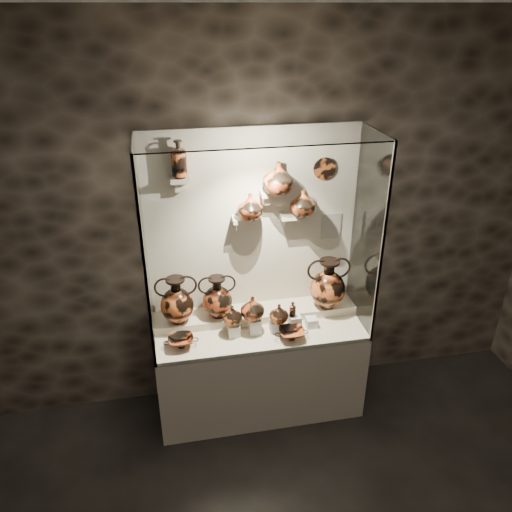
{
  "coord_description": "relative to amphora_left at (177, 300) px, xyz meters",
  "views": [
    {
      "loc": [
        -0.67,
        -1.1,
        3.2
      ],
      "look_at": [
        -0.03,
        2.21,
        1.48
      ],
      "focal_mm": 35.0,
      "sensor_mm": 36.0,
      "label": 1
    }
  ],
  "objects": [
    {
      "name": "ceiling",
      "position": [
        0.65,
        -2.31,
        2.1
      ],
      "size": [
        5.0,
        5.0,
        0.0
      ],
      "primitive_type": "plane",
      "color": "white",
      "rests_on": "wall_back"
    },
    {
      "name": "wall_back",
      "position": [
        0.65,
        0.19,
        0.5
      ],
      "size": [
        5.0,
        0.02,
        3.2
      ],
      "primitive_type": "cube",
      "color": "black",
      "rests_on": "ground"
    },
    {
      "name": "plinth",
      "position": [
        0.65,
        -0.13,
        -0.7
      ],
      "size": [
        1.7,
        0.6,
        0.8
      ],
      "primitive_type": "cube",
      "color": "beige",
      "rests_on": "floor"
    },
    {
      "name": "front_tier",
      "position": [
        0.65,
        -0.13,
        -0.28
      ],
      "size": [
        1.68,
        0.58,
        0.03
      ],
      "primitive_type": "cube",
      "color": "beige",
      "rests_on": "plinth"
    },
    {
      "name": "rear_tier",
      "position": [
        0.65,
        0.04,
        -0.25
      ],
      "size": [
        1.7,
        0.25,
        0.1
      ],
      "primitive_type": "cube",
      "color": "beige",
      "rests_on": "plinth"
    },
    {
      "name": "back_panel",
      "position": [
        0.65,
        0.18,
        0.5
      ],
      "size": [
        1.7,
        0.03,
        1.6
      ],
      "primitive_type": "cube",
      "color": "beige",
      "rests_on": "plinth"
    },
    {
      "name": "glass_front",
      "position": [
        0.65,
        -0.43,
        0.5
      ],
      "size": [
        1.7,
        0.01,
        1.6
      ],
      "primitive_type": "cube",
      "color": "white",
      "rests_on": "plinth"
    },
    {
      "name": "glass_left",
      "position": [
        -0.2,
        -0.13,
        0.5
      ],
      "size": [
        0.01,
        0.6,
        1.6
      ],
      "primitive_type": "cube",
      "color": "white",
      "rests_on": "plinth"
    },
    {
      "name": "glass_right",
      "position": [
        1.49,
        -0.13,
        0.5
      ],
      "size": [
        0.01,
        0.6,
        1.6
      ],
      "primitive_type": "cube",
      "color": "white",
      "rests_on": "plinth"
    },
    {
      "name": "glass_top",
      "position": [
        0.65,
        -0.13,
        1.3
      ],
      "size": [
        1.7,
        0.6,
        0.01
      ],
      "primitive_type": "cube",
      "color": "white",
      "rests_on": "back_panel"
    },
    {
      "name": "frame_post_left",
      "position": [
        -0.19,
        -0.42,
        0.5
      ],
      "size": [
        0.02,
        0.02,
        1.6
      ],
      "primitive_type": "cube",
      "color": "gray",
      "rests_on": "plinth"
    },
    {
      "name": "frame_post_right",
      "position": [
        1.49,
        -0.42,
        0.5
      ],
      "size": [
        0.02,
        0.02,
        1.6
      ],
      "primitive_type": "cube",
      "color": "gray",
      "rests_on": "plinth"
    },
    {
      "name": "pedestal_a",
      "position": [
        0.43,
        -0.18,
        -0.22
      ],
      "size": [
        0.09,
        0.09,
        0.1
      ],
      "primitive_type": "cube",
      "color": "silver",
      "rests_on": "front_tier"
    },
    {
      "name": "pedestal_b",
      "position": [
        0.6,
        -0.18,
        -0.2
      ],
      "size": [
        0.09,
        0.09,
        0.13
      ],
      "primitive_type": "cube",
      "color": "silver",
      "rests_on": "front_tier"
    },
    {
      "name": "pedestal_c",
      "position": [
        0.77,
        -0.18,
        -0.22
      ],
      "size": [
        0.09,
        0.09,
        0.09
      ],
      "primitive_type": "cube",
      "color": "silver",
      "rests_on": "front_tier"
    },
    {
      "name": "pedestal_d",
      "position": [
        0.93,
        -0.18,
        -0.21
      ],
      "size": [
        0.09,
        0.09,
        0.12
      ],
      "primitive_type": "cube",
      "color": "silver",
      "rests_on": "front_tier"
    },
    {
      "name": "pedestal_e",
      "position": [
        1.07,
        -0.18,
        -0.23
      ],
      "size": [
        0.09,
        0.09,
        0.08
      ],
      "primitive_type": "cube",
      "color": "silver",
      "rests_on": "front_tier"
    },
    {
      "name": "bracket_ul",
      "position": [
        0.1,
        0.11,
        0.95
      ],
      "size": [
        0.14,
        0.12,
        0.04
      ],
      "primitive_type": "cube",
      "color": "beige",
      "rests_on": "back_panel"
    },
    {
      "name": "bracket_ca",
      "position": [
        0.55,
        0.11,
        0.6
      ],
      "size": [
        0.14,
        0.12,
        0.04
      ],
      "primitive_type": "cube",
      "color": "beige",
      "rests_on": "back_panel"
    },
    {
      "name": "bracket_cb",
      "position": [
        0.75,
        0.11,
        0.8
      ],
      "size": [
        0.1,
        0.12,
        0.04
      ],
      "primitive_type": "cube",
      "color": "beige",
      "rests_on": "back_panel"
    },
    {
      "name": "bracket_cc",
      "position": [
        0.93,
        0.11,
        0.6
      ],
      "size": [
        0.14,
        0.12,
        0.04
      ],
      "primitive_type": "cube",
      "color": "beige",
      "rests_on": "back_panel"
    },
    {
      "name": "amphora_left",
      "position": [
        0.0,
        0.0,
        0.0
      ],
      "size": [
        0.4,
        0.4,
        0.4
      ],
      "primitive_type": null,
      "rotation": [
        0.0,
        0.0,
        -0.29
      ],
      "color": "#C75826",
      "rests_on": "rear_tier"
    },
    {
      "name": "amphora_mid",
      "position": [
        0.32,
        0.01,
        -0.02
      ],
      "size": [
        0.38,
        0.38,
        0.36
      ],
      "primitive_type": null,
      "rotation": [
        0.0,
        0.0,
        -0.4
      ],
      "color": "#9C3D1B",
      "rests_on": "rear_tier"
    },
    {
      "name": "amphora_right",
      "position": [
        1.24,
        -0.02,
        0.02
      ],
      "size": [
        0.47,
        0.47,
        0.44
      ],
      "primitive_type": null,
      "rotation": [
        0.0,
        0.0,
        0.42
      ],
      "color": "#C75826",
      "rests_on": "rear_tier"
    },
    {
      "name": "jug_a",
      "position": [
        0.42,
        -0.17,
        -0.09
      ],
      "size": [
        0.16,
        0.16,
        0.16
      ],
      "primitive_type": "imported",
      "rotation": [
        0.0,
        0.0,
        0.05
      ],
      "color": "#C75826",
      "rests_on": "pedestal_a"
    },
    {
      "name": "jug_b",
      "position": [
        0.58,
        -0.17,
        -0.04
      ],
      "size": [
        0.25,
        0.25,
        0.2
      ],
      "primitive_type": "imported",
      "rotation": [
        0.0,
        0.0,
        0.41
      ],
      "color": "#9C3D1B",
      "rests_on": "pedestal_b"
    },
    {
      "name": "jug_c",
      "position": [
        0.79,
        -0.2,
        -0.1
      ],
      "size": [
        0.18,
        0.18,
        0.16
      ],
      "primitive_type": "imported",
      "rotation": [
        0.0,
        0.0,
        -0.16
      ],
      "color": "#C75826",
      "rests_on": "pedestal_c"
    },
    {
      "name": "lekythos_small",
      "position": [
        0.9,
        -0.18,
        -0.08
      ],
      "size": [
        0.07,
        0.07,
        0.15
      ],
      "primitive_type": null,
      "rotation": [
        0.0,
        0.0,
        -0.15
      ],
      "color": "#9C3D1B",
      "rests_on": "pedestal_d"
    },
    {
      "name": "kylix_left",
      "position": [
        0.0,
        -0.25,
        -0.22
      ],
      "size": [
        0.32,
        0.3,
        0.1
      ],
      "primitive_type": null,
      "rotation": [
        0.0,
        0.0,
        -0.41
      ],
      "color": "#9C3D1B",
      "rests_on": "front_tier"
    },
    {
      "name": "kylix_right",
      "position": [
        0.86,
        -0.31,
        -0.22
      ],
      "size": [
        0.26,
        0.23,
        0.1
      ],
      "primitive_type": null,
      "rotation": [
        0.0,
        0.0,
        0.04
      ],
      "color": "#C75826",
      "rests_on": "front_tier"
    },
    {
      "name": "lekythos_tall",
      "position": [
        0.1,
        0.1,
        1.12
      ],
      "size": [
        0.13,
        0.13,
        0.3
      ],
      "primitive_type": null,
      "rotation": [
        0.0,
        0.0,
        -0.07
      ],
      "color": "#C75826",
      "rests_on": "bracket_ul"
    },
    {
      "name": "ovoid_vase_a",
      "position": [
        0.61,
        0.06,
        0.72
      ],
      "size": [
        0.21,
        0.21,
        0.2
      ],
      "primitive_type": "imported",
      "rotation": [
        0.0,
        0.0,
        -0.09
      ],
      "color": "#9C3D1B",
      "rests_on": "bracket_ca"
    },
    {
      "name": "ovoid_vase_b",
      "position": [
        0.82,
        0.04,
        0.94
      ],
      "size": [
        0.27,
        0.27,
        0.24
      ],
      "primitive_type": "imported",
      "rotation": [
        0.0,
        0.0,
        0.16
      ],
      "color": "#9C3D1B",
      "rests_on": "bracket_cb"
    },
    {
      "name": "ovoid_vase_c",
      "position": [
        1.02,
        0.06,
        0.72
      ],
      "size": [
        0.26,
        0.26,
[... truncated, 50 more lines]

